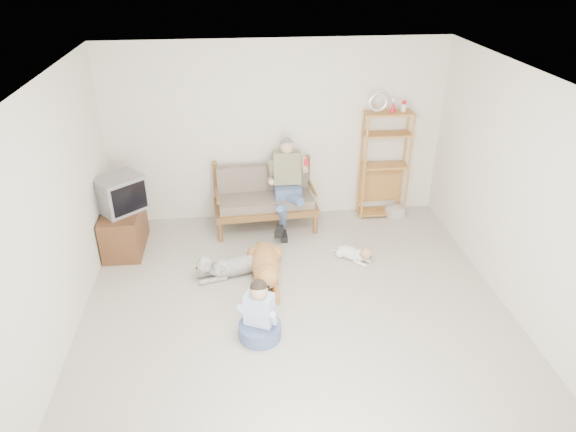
{
  "coord_description": "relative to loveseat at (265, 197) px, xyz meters",
  "views": [
    {
      "loc": [
        -0.62,
        -4.49,
        3.86
      ],
      "look_at": [
        -0.02,
        1.0,
        0.89
      ],
      "focal_mm": 32.0,
      "sensor_mm": 36.0,
      "label": 1
    }
  ],
  "objects": [
    {
      "name": "child",
      "position": [
        -0.24,
        -2.5,
        -0.22
      ],
      "size": [
        0.47,
        0.47,
        0.75
      ],
      "rotation": [
        0.0,
        0.0,
        -0.43
      ],
      "color": "#4A6287",
      "rests_on": "ground"
    },
    {
      "name": "terrier",
      "position": [
        1.15,
        -1.11,
        -0.38
      ],
      "size": [
        0.52,
        0.5,
        0.25
      ],
      "rotation": [
        0.0,
        0.0,
        0.78
      ],
      "color": "white",
      "rests_on": "ground"
    },
    {
      "name": "wall_back",
      "position": [
        0.22,
        0.37,
        0.86
      ],
      "size": [
        5.0,
        0.0,
        5.0
      ],
      "primitive_type": "plane",
      "rotation": [
        1.57,
        0.0,
        0.0
      ],
      "color": "beige",
      "rests_on": "ground"
    },
    {
      "name": "crt_tv",
      "position": [
        -1.98,
        -0.43,
        0.36
      ],
      "size": [
        0.75,
        0.73,
        0.49
      ],
      "rotation": [
        0.0,
        0.0,
        -0.87
      ],
      "color": "slate",
      "rests_on": "tv_stand"
    },
    {
      "name": "loveseat",
      "position": [
        0.0,
        0.0,
        0.0
      ],
      "size": [
        1.54,
        0.8,
        0.95
      ],
      "rotation": [
        0.0,
        0.0,
        0.06
      ],
      "color": "brown",
      "rests_on": "ground"
    },
    {
      "name": "wall_left",
      "position": [
        -2.28,
        -2.38,
        0.86
      ],
      "size": [
        0.0,
        5.5,
        5.5
      ],
      "primitive_type": "plane",
      "rotation": [
        1.57,
        0.0,
        1.57
      ],
      "color": "beige",
      "rests_on": "ground"
    },
    {
      "name": "etagere",
      "position": [
        1.84,
        0.17,
        0.37
      ],
      "size": [
        0.74,
        0.32,
        1.97
      ],
      "color": "#BB833A",
      "rests_on": "ground"
    },
    {
      "name": "floor",
      "position": [
        0.22,
        -2.38,
        -0.49
      ],
      "size": [
        5.5,
        5.5,
        0.0
      ],
      "primitive_type": "plane",
      "color": "beige",
      "rests_on": "ground"
    },
    {
      "name": "golden_retriever",
      "position": [
        -0.09,
        -1.43,
        -0.31
      ],
      "size": [
        0.38,
        1.44,
        0.44
      ],
      "rotation": [
        0.0,
        0.0,
        -0.02
      ],
      "color": "#B37B3E",
      "rests_on": "ground"
    },
    {
      "name": "wall_outlet",
      "position": [
        -1.03,
        0.35,
        -0.19
      ],
      "size": [
        0.12,
        0.02,
        0.08
      ],
      "primitive_type": "cube",
      "color": "silver",
      "rests_on": "ground"
    },
    {
      "name": "man",
      "position": [
        0.3,
        -0.19,
        0.15
      ],
      "size": [
        0.53,
        0.75,
        1.22
      ],
      "color": "#4A6287",
      "rests_on": "loveseat"
    },
    {
      "name": "book_stack",
      "position": [
        2.05,
        0.06,
        -0.41
      ],
      "size": [
        0.28,
        0.24,
        0.16
      ],
      "primitive_type": "cube",
      "rotation": [
        0.0,
        0.0,
        0.27
      ],
      "color": "silver",
      "rests_on": "ground"
    },
    {
      "name": "wall_right",
      "position": [
        2.72,
        -2.38,
        0.86
      ],
      "size": [
        0.0,
        5.5,
        5.5
      ],
      "primitive_type": "plane",
      "rotation": [
        1.57,
        0.0,
        -1.57
      ],
      "color": "beige",
      "rests_on": "ground"
    },
    {
      "name": "shaggy_dog",
      "position": [
        -0.54,
        -1.28,
        -0.35
      ],
      "size": [
        1.13,
        0.46,
        0.34
      ],
      "rotation": [
        0.0,
        0.0,
        -1.33
      ],
      "color": "white",
      "rests_on": "ground"
    },
    {
      "name": "ceiling",
      "position": [
        0.22,
        -2.38,
        2.21
      ],
      "size": [
        5.5,
        5.5,
        0.0
      ],
      "primitive_type": "plane",
      "rotation": [
        3.14,
        0.0,
        0.0
      ],
      "color": "white",
      "rests_on": "ground"
    },
    {
      "name": "tv_stand",
      "position": [
        -2.01,
        -0.45,
        -0.19
      ],
      "size": [
        0.51,
        0.9,
        0.6
      ],
      "rotation": [
        0.0,
        0.0,
        -0.01
      ],
      "color": "brown",
      "rests_on": "ground"
    }
  ]
}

